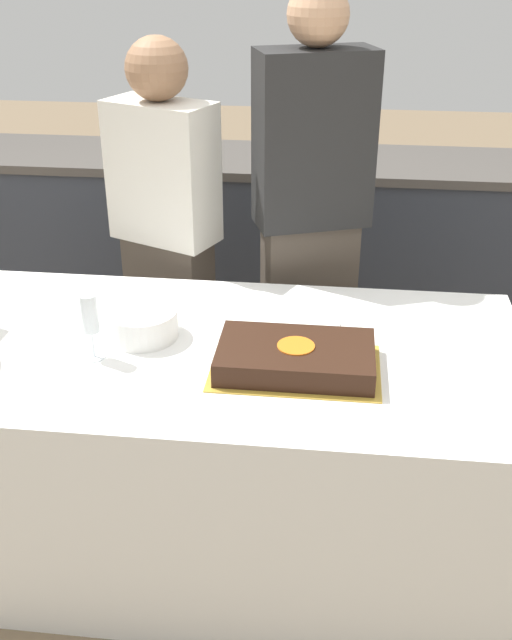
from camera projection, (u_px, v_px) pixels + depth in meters
ground_plane at (220, 534)px, 2.63m from camera, size 14.00×14.00×0.00m
back_counter at (266, 246)px, 3.77m from camera, size 4.40×0.58×0.92m
dining_table at (218, 447)px, 2.45m from camera, size 1.90×0.94×0.76m
cake at (296, 358)px, 2.15m from camera, size 0.49×0.31×0.08m
plate_stack at (142, 323)px, 2.31m from camera, size 0.22×0.22×0.09m
wine_glass at (90, 316)px, 2.15m from camera, size 0.07×0.07×0.21m
side_plate_near_cake at (308, 320)px, 2.42m from camera, size 0.21×0.21×0.00m
person_cutting_cake at (311, 225)px, 2.79m from camera, size 0.45×0.33×1.74m
person_standing_back at (167, 240)px, 2.88m from camera, size 0.44×0.34×1.57m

